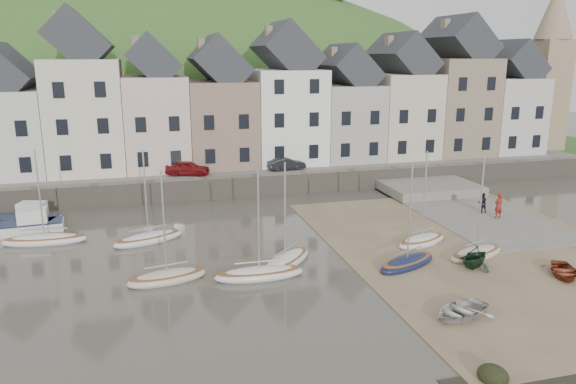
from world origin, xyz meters
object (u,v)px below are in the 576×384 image
object	(u,v)px
car_right	(287,164)
sailboat_0	(45,240)
person_red	(498,206)
rowboat_green	(474,256)
rowboat_red	(564,271)
car_left	(188,168)
rowboat_white	(460,310)
person_dark	(482,203)

from	to	relation	value
car_right	sailboat_0	bearing A→B (deg)	115.08
person_red	car_right	bearing A→B (deg)	-56.62
rowboat_green	rowboat_red	world-z (taller)	rowboat_green
car_left	rowboat_red	bearing A→B (deg)	-125.20
sailboat_0	rowboat_white	xyz separation A→B (m)	(20.27, -16.09, 0.12)
person_dark	rowboat_red	bearing A→B (deg)	78.44
rowboat_red	car_right	size ratio (longest dim) A/B	0.83
rowboat_white	car_right	bearing A→B (deg)	162.77
person_red	person_dark	xyz separation A→B (m)	(-0.27, 1.61, -0.18)
rowboat_green	car_left	bearing A→B (deg)	-173.34
sailboat_0	rowboat_red	world-z (taller)	sailboat_0
rowboat_red	person_red	xyz separation A→B (m)	(3.19, 10.36, 0.71)
person_dark	car_left	bearing A→B (deg)	-28.26
rowboat_white	person_dark	bearing A→B (deg)	123.53
sailboat_0	rowboat_white	world-z (taller)	sailboat_0
rowboat_green	car_left	size ratio (longest dim) A/B	0.64
sailboat_0	rowboat_green	xyz separation A→B (m)	(24.45, -10.83, 0.44)
rowboat_red	car_left	world-z (taller)	car_left
person_dark	car_left	world-z (taller)	car_left
car_left	car_right	world-z (taller)	car_left
sailboat_0	person_dark	xyz separation A→B (m)	(31.36, -1.29, 0.63)
rowboat_white	person_red	bearing A→B (deg)	119.64
rowboat_white	person_dark	xyz separation A→B (m)	(11.09, 14.80, 0.50)
sailboat_0	car_left	xyz separation A→B (m)	(10.17, 11.14, 1.99)
rowboat_red	car_right	bearing A→B (deg)	140.61
person_dark	car_right	distance (m)	17.48
rowboat_white	car_right	size ratio (longest dim) A/B	0.91
sailboat_0	person_red	world-z (taller)	sailboat_0
rowboat_green	person_dark	size ratio (longest dim) A/B	1.57
person_dark	rowboat_green	bearing A→B (deg)	56.21
rowboat_white	sailboat_0	bearing A→B (deg)	-148.08
sailboat_0	car_left	bearing A→B (deg)	47.60
rowboat_red	sailboat_0	bearing A→B (deg)	-175.28
sailboat_0	rowboat_green	distance (m)	26.74
rowboat_green	rowboat_red	distance (m)	4.69
rowboat_green	person_red	bearing A→B (deg)	111.49
rowboat_green	person_red	distance (m)	10.71
rowboat_green	person_red	size ratio (longest dim) A/B	1.28
person_red	rowboat_red	bearing A→B (deg)	64.58
person_dark	person_red	bearing A→B (deg)	101.70
rowboat_white	car_right	world-z (taller)	car_right
rowboat_white	rowboat_green	world-z (taller)	rowboat_green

